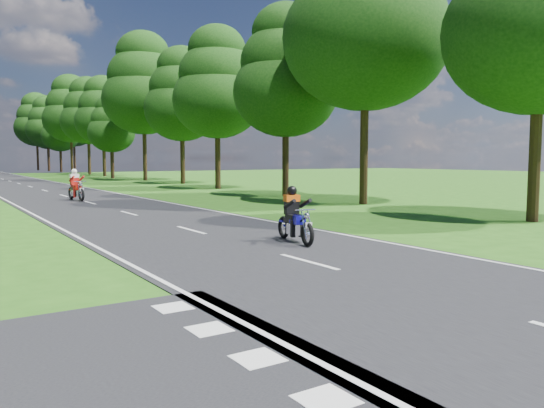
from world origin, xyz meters
TOP-DOWN VIEW (x-y plane):
  - ground at (0.00, 0.00)m, footprint 160.00×160.00m
  - main_road at (0.00, 50.00)m, footprint 7.00×140.00m
  - road_markings at (-0.14, 48.13)m, footprint 7.40×140.00m
  - treeline at (1.43, 60.06)m, footprint 40.00×115.35m
  - rider_near_blue at (1.30, 4.31)m, footprint 0.92×1.87m
  - rider_far_red at (-0.22, 21.91)m, footprint 0.83×2.04m

SIDE VIEW (x-z plane):
  - ground at x=0.00m, z-range 0.00..0.00m
  - main_road at x=0.00m, z-range 0.00..0.02m
  - road_markings at x=-0.14m, z-range 0.02..0.03m
  - rider_near_blue at x=1.30m, z-range 0.02..1.51m
  - rider_far_red at x=-0.22m, z-range 0.02..1.68m
  - treeline at x=1.43m, z-range 0.86..15.65m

